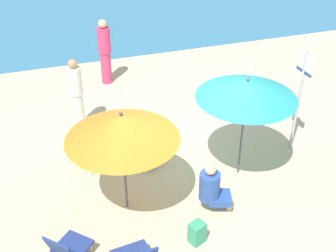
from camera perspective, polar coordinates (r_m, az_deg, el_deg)
ground_plane at (r=8.15m, az=2.53°, el=-5.69°), size 40.00×40.00×0.00m
umbrella_teal at (r=7.26m, az=10.16°, el=4.69°), size 1.68×1.68×1.93m
umbrella_orange at (r=6.48m, az=-6.00°, el=-0.15°), size 1.74×1.74×1.83m
beach_chair_b at (r=6.56m, az=-12.94°, el=-15.07°), size 0.71×0.71×0.59m
beach_chair_c at (r=8.24m, az=-2.59°, el=-2.64°), size 0.77×0.77×0.60m
beach_chair_d at (r=8.19m, az=-9.78°, el=-2.78°), size 0.66×0.67×0.69m
person_a at (r=10.86m, az=-8.18°, el=9.50°), size 0.30×0.30×1.63m
person_b at (r=9.07m, az=-11.76°, el=3.99°), size 0.28×0.28×1.57m
person_c at (r=7.11m, az=5.76°, el=-7.97°), size 0.56×0.44×0.91m
warning_sign at (r=8.36m, az=16.79°, el=4.56°), size 0.06×0.42×2.04m
beach_bag at (r=6.77m, az=3.78°, el=-13.63°), size 0.28×0.26×0.36m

